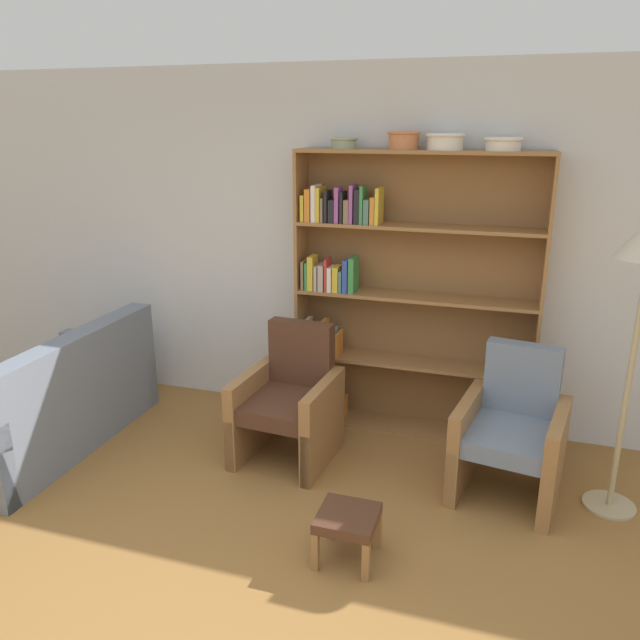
% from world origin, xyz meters
% --- Properties ---
extents(ground_plane, '(24.00, 24.00, 0.00)m').
position_xyz_m(ground_plane, '(0.00, 0.00, 0.00)').
color(ground_plane, olive).
extents(wall_back, '(12.00, 0.06, 2.75)m').
position_xyz_m(wall_back, '(0.00, 2.55, 1.38)').
color(wall_back, silver).
rests_on(wall_back, ground).
extents(bookshelf, '(1.81, 0.30, 2.14)m').
position_xyz_m(bookshelf, '(0.21, 2.38, 1.08)').
color(bookshelf, olive).
rests_on(bookshelf, ground).
extents(bowl_cream, '(0.20, 0.20, 0.08)m').
position_xyz_m(bowl_cream, '(-0.19, 2.36, 2.19)').
color(bowl_cream, gray).
rests_on(bowl_cream, bookshelf).
extents(bowl_stoneware, '(0.23, 0.23, 0.12)m').
position_xyz_m(bowl_stoneware, '(0.24, 2.36, 2.21)').
color(bowl_stoneware, '#C67547').
rests_on(bowl_stoneware, bookshelf).
extents(bowl_olive, '(0.27, 0.27, 0.11)m').
position_xyz_m(bowl_olive, '(0.52, 2.36, 2.20)').
color(bowl_olive, silver).
rests_on(bowl_olive, bookshelf).
extents(bowl_slate, '(0.26, 0.26, 0.09)m').
position_xyz_m(bowl_slate, '(0.91, 2.36, 2.19)').
color(bowl_slate, silver).
rests_on(bowl_slate, bookshelf).
extents(couch, '(0.87, 1.75, 0.89)m').
position_xyz_m(couch, '(-2.16, 1.30, 0.30)').
color(couch, slate).
rests_on(couch, ground).
extents(armchair_leather, '(0.68, 0.72, 0.95)m').
position_xyz_m(armchair_leather, '(-0.39, 1.70, 0.41)').
color(armchair_leather, olive).
rests_on(armchair_leather, ground).
extents(armchair_cushioned, '(0.74, 0.77, 0.95)m').
position_xyz_m(armchair_cushioned, '(1.14, 1.69, 0.41)').
color(armchair_cushioned, olive).
rests_on(armchair_cushioned, ground).
extents(footstool, '(0.32, 0.32, 0.29)m').
position_xyz_m(footstool, '(0.31, 0.71, 0.23)').
color(footstool, olive).
rests_on(footstool, ground).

